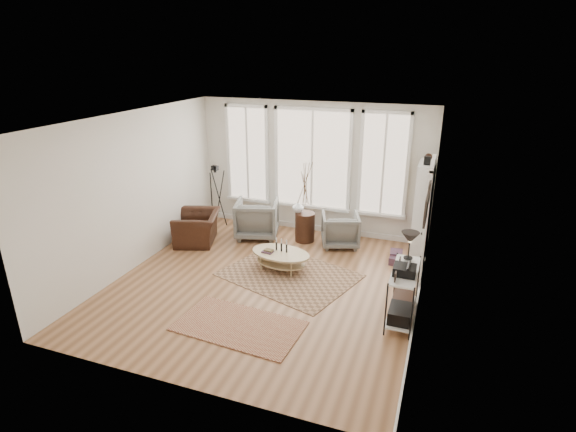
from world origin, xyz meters
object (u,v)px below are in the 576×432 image
at_px(coffee_table, 280,256).
at_px(armchair_right, 340,230).
at_px(side_table, 305,203).
at_px(low_shelf, 403,289).
at_px(accent_chair, 197,228).
at_px(armchair_left, 257,218).
at_px(bookcase, 423,209).

height_order(coffee_table, armchair_right, armchair_right).
bearing_deg(armchair_right, side_table, -17.82).
height_order(low_shelf, accent_chair, low_shelf).
xyz_separation_m(coffee_table, armchair_left, (-1.06, 1.35, 0.14)).
height_order(bookcase, armchair_left, bookcase).
relative_size(low_shelf, armchair_right, 1.69).
xyz_separation_m(low_shelf, armchair_right, (-1.55, 2.38, -0.16)).
bearing_deg(side_table, bookcase, 3.80).
bearing_deg(bookcase, side_table, -176.20).
xyz_separation_m(bookcase, coffee_table, (-2.39, -1.63, -0.67)).
bearing_deg(armchair_left, accent_chair, 18.06).
height_order(bookcase, accent_chair, bookcase).
distance_m(low_shelf, side_table, 3.33).
bearing_deg(accent_chair, coffee_table, 54.71).
distance_m(coffee_table, armchair_left, 1.72).
relative_size(bookcase, armchair_left, 2.24).
xyz_separation_m(coffee_table, accent_chair, (-2.13, 0.63, 0.05)).
distance_m(armchair_right, side_table, 0.92).
bearing_deg(side_table, armchair_right, 1.08).
distance_m(coffee_table, accent_chair, 2.22).
bearing_deg(coffee_table, accent_chair, 163.65).
relative_size(bookcase, side_table, 1.16).
bearing_deg(armchair_left, armchair_right, 168.44).
bearing_deg(accent_chair, armchair_right, 87.48).
bearing_deg(armchair_left, coffee_table, 112.24).
distance_m(armchair_left, side_table, 1.16).
bearing_deg(side_table, coffee_table, -90.43).
distance_m(coffee_table, side_table, 1.58).
bearing_deg(low_shelf, accent_chair, 161.23).
bearing_deg(armchair_right, armchair_left, -14.66).
xyz_separation_m(bookcase, armchair_right, (-1.60, -0.14, -0.60)).
bearing_deg(low_shelf, bookcase, 88.72).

